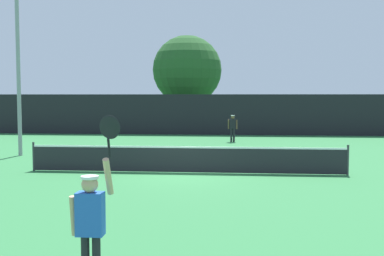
# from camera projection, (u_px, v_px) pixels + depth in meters

# --- Properties ---
(ground_plane) EXTENTS (120.00, 120.00, 0.00)m
(ground_plane) POSITION_uv_depth(u_px,v_px,m) (186.00, 173.00, 16.97)
(ground_plane) COLOR #2D723D
(tennis_net) EXTENTS (11.50, 0.08, 1.07)m
(tennis_net) POSITION_uv_depth(u_px,v_px,m) (186.00, 159.00, 16.94)
(tennis_net) COLOR #232328
(tennis_net) RESTS_ON ground
(perimeter_fence) EXTENTS (33.96, 0.12, 2.89)m
(perimeter_fence) POSITION_uv_depth(u_px,v_px,m) (210.00, 115.00, 33.40)
(perimeter_fence) COLOR black
(perimeter_fence) RESTS_ON ground
(player_serving) EXTENTS (0.68, 0.40, 2.52)m
(player_serving) POSITION_uv_depth(u_px,v_px,m) (91.00, 216.00, 6.57)
(player_serving) COLOR blue
(player_serving) RESTS_ON ground
(player_receiving) EXTENTS (0.57, 0.24, 1.62)m
(player_receiving) POSITION_uv_depth(u_px,v_px,m) (233.00, 126.00, 28.27)
(player_receiving) COLOR black
(player_receiving) RESTS_ON ground
(tennis_ball) EXTENTS (0.07, 0.07, 0.07)m
(tennis_ball) POSITION_uv_depth(u_px,v_px,m) (132.00, 160.00, 19.99)
(tennis_ball) COLOR #CCE033
(tennis_ball) RESTS_ON ground
(light_pole) EXTENTS (1.18, 0.28, 8.89)m
(light_pole) POSITION_uv_depth(u_px,v_px,m) (18.00, 47.00, 21.57)
(light_pole) COLOR gray
(light_pole) RESTS_ON ground
(large_tree) EXTENTS (5.64, 5.64, 7.72)m
(large_tree) POSITION_uv_depth(u_px,v_px,m) (187.00, 70.00, 38.36)
(large_tree) COLOR brown
(large_tree) RESTS_ON ground
(parked_car_near) EXTENTS (2.34, 4.38, 1.69)m
(parked_car_near) POSITION_uv_depth(u_px,v_px,m) (286.00, 120.00, 39.41)
(parked_car_near) COLOR #B7B7BC
(parked_car_near) RESTS_ON ground
(parked_car_mid) EXTENTS (2.49, 4.43, 1.69)m
(parked_car_mid) POSITION_uv_depth(u_px,v_px,m) (339.00, 120.00, 38.44)
(parked_car_mid) COLOR white
(parked_car_mid) RESTS_ON ground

